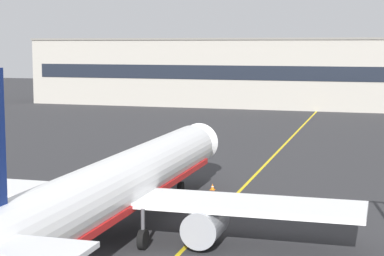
% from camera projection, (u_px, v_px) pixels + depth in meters
% --- Properties ---
extents(taxiway_centreline, '(5.46, 179.93, 0.01)m').
position_uv_depth(taxiway_centreline, '(236.00, 195.00, 57.37)').
color(taxiway_centreline, yellow).
rests_on(taxiway_centreline, ground).
extents(airliner_foreground, '(32.09, 41.46, 11.65)m').
position_uv_depth(airliner_foreground, '(115.00, 188.00, 44.13)').
color(airliner_foreground, white).
rests_on(airliner_foreground, ground).
extents(safety_cone_by_nose_gear, '(0.44, 0.44, 0.55)m').
position_uv_depth(safety_cone_by_nose_gear, '(213.00, 187.00, 59.21)').
color(safety_cone_by_nose_gear, orange).
rests_on(safety_cone_by_nose_gear, ground).
extents(terminal_building, '(112.94, 12.40, 13.95)m').
position_uv_depth(terminal_building, '(298.00, 73.00, 134.53)').
color(terminal_building, '#9E998E').
rests_on(terminal_building, ground).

